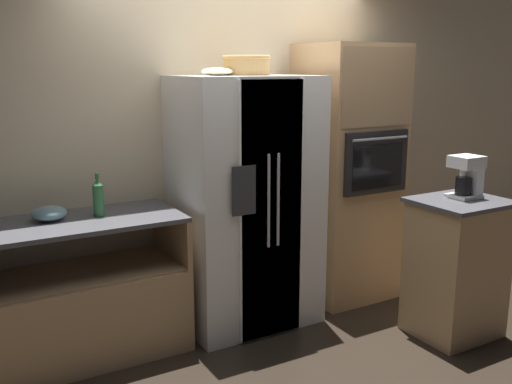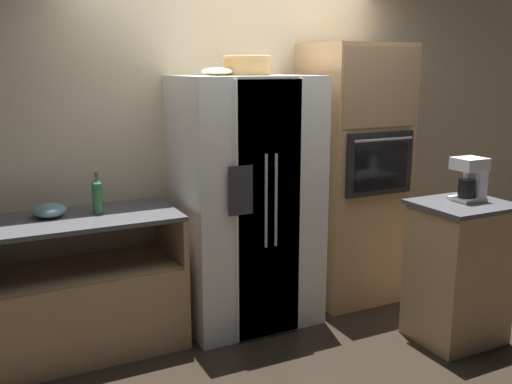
{
  "view_description": "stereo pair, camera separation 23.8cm",
  "coord_description": "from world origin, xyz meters",
  "px_view_note": "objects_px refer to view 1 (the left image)",
  "views": [
    {
      "loc": [
        -2.05,
        -3.52,
        1.91
      ],
      "look_at": [
        -0.03,
        -0.02,
        1.01
      ],
      "focal_mm": 40.0,
      "sensor_mm": 36.0,
      "label": 1
    },
    {
      "loc": [
        -1.84,
        -3.63,
        1.91
      ],
      "look_at": [
        -0.03,
        -0.02,
        1.01
      ],
      "focal_mm": 40.0,
      "sensor_mm": 36.0,
      "label": 2
    }
  ],
  "objects_px": {
    "bottle_wide": "(98,197)",
    "coffee_maker": "(468,175)",
    "fruit_bowl": "(217,71)",
    "refrigerator": "(246,202)",
    "mixing_bowl": "(49,213)",
    "wall_oven": "(347,173)",
    "wicker_basket": "(246,65)"
  },
  "relations": [
    {
      "from": "bottle_wide",
      "to": "coffee_maker",
      "type": "distance_m",
      "value": 2.54
    },
    {
      "from": "fruit_bowl",
      "to": "refrigerator",
      "type": "bearing_deg",
      "value": -5.51
    },
    {
      "from": "refrigerator",
      "to": "fruit_bowl",
      "type": "bearing_deg",
      "value": 174.49
    },
    {
      "from": "fruit_bowl",
      "to": "mixing_bowl",
      "type": "distance_m",
      "value": 1.46
    },
    {
      "from": "mixing_bowl",
      "to": "wall_oven",
      "type": "bearing_deg",
      "value": -2.19
    },
    {
      "from": "mixing_bowl",
      "to": "bottle_wide",
      "type": "bearing_deg",
      "value": -10.19
    },
    {
      "from": "mixing_bowl",
      "to": "coffee_maker",
      "type": "bearing_deg",
      "value": -21.74
    },
    {
      "from": "bottle_wide",
      "to": "refrigerator",
      "type": "bearing_deg",
      "value": -3.97
    },
    {
      "from": "refrigerator",
      "to": "mixing_bowl",
      "type": "height_order",
      "value": "refrigerator"
    },
    {
      "from": "fruit_bowl",
      "to": "mixing_bowl",
      "type": "height_order",
      "value": "fruit_bowl"
    },
    {
      "from": "wicker_basket",
      "to": "bottle_wide",
      "type": "distance_m",
      "value": 1.38
    },
    {
      "from": "refrigerator",
      "to": "coffee_maker",
      "type": "distance_m",
      "value": 1.59
    },
    {
      "from": "wicker_basket",
      "to": "bottle_wide",
      "type": "xyz_separation_m",
      "value": [
        -1.09,
        0.04,
        -0.85
      ]
    },
    {
      "from": "refrigerator",
      "to": "fruit_bowl",
      "type": "xyz_separation_m",
      "value": [
        -0.21,
        0.02,
        0.95
      ]
    },
    {
      "from": "mixing_bowl",
      "to": "coffee_maker",
      "type": "relative_size",
      "value": 0.73
    },
    {
      "from": "refrigerator",
      "to": "wall_oven",
      "type": "relative_size",
      "value": 0.89
    },
    {
      "from": "bottle_wide",
      "to": "coffee_maker",
      "type": "bearing_deg",
      "value": -23.13
    },
    {
      "from": "bottle_wide",
      "to": "mixing_bowl",
      "type": "height_order",
      "value": "bottle_wide"
    },
    {
      "from": "wicker_basket",
      "to": "mixing_bowl",
      "type": "bearing_deg",
      "value": 175.93
    },
    {
      "from": "refrigerator",
      "to": "wall_oven",
      "type": "height_order",
      "value": "wall_oven"
    },
    {
      "from": "wall_oven",
      "to": "coffee_maker",
      "type": "distance_m",
      "value": 1.01
    },
    {
      "from": "wicker_basket",
      "to": "mixing_bowl",
      "type": "xyz_separation_m",
      "value": [
        -1.39,
        0.1,
        -0.93
      ]
    },
    {
      "from": "wall_oven",
      "to": "fruit_bowl",
      "type": "xyz_separation_m",
      "value": [
        -1.19,
        -0.02,
        0.83
      ]
    },
    {
      "from": "refrigerator",
      "to": "wall_oven",
      "type": "xyz_separation_m",
      "value": [
        0.98,
        0.04,
        0.12
      ]
    },
    {
      "from": "wicker_basket",
      "to": "bottle_wide",
      "type": "bearing_deg",
      "value": 177.66
    },
    {
      "from": "refrigerator",
      "to": "coffee_maker",
      "type": "height_order",
      "value": "refrigerator"
    },
    {
      "from": "coffee_maker",
      "to": "wicker_basket",
      "type": "bearing_deg",
      "value": 142.6
    },
    {
      "from": "bottle_wide",
      "to": "mixing_bowl",
      "type": "relative_size",
      "value": 1.32
    },
    {
      "from": "bottle_wide",
      "to": "mixing_bowl",
      "type": "bearing_deg",
      "value": 169.81
    },
    {
      "from": "refrigerator",
      "to": "bottle_wide",
      "type": "distance_m",
      "value": 1.08
    },
    {
      "from": "fruit_bowl",
      "to": "mixing_bowl",
      "type": "relative_size",
      "value": 1.01
    },
    {
      "from": "wall_oven",
      "to": "bottle_wide",
      "type": "xyz_separation_m",
      "value": [
        -2.04,
        0.04,
        0.02
      ]
    }
  ]
}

